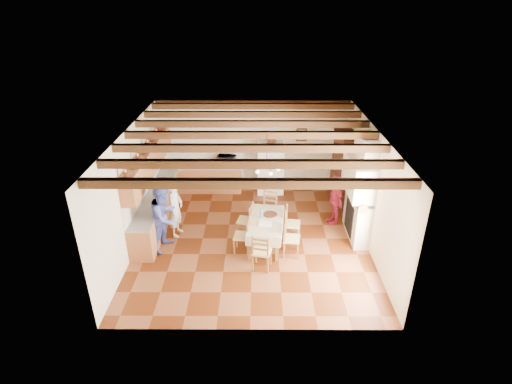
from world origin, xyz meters
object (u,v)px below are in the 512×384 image
chair_end_near (262,251)px  dining_table (266,223)px  hutch (344,170)px  chair_right_far (292,223)px  chair_left_far (245,220)px  microwave (227,161)px  chair_right_near (292,238)px  person_man (175,209)px  chair_end_far (268,208)px  person_woman_red (335,199)px  chair_left_near (242,235)px  person_woman_blue (164,217)px  refrigerator (270,168)px

chair_end_near → dining_table: bearing=-83.7°
hutch → chair_right_far: (-1.69, -2.06, -0.65)m
chair_end_near → chair_left_far: bearing=-60.7°
microwave → chair_right_near: bearing=-52.6°
dining_table → chair_end_near: bearing=-96.6°
chair_end_near → hutch: bearing=-114.1°
chair_end_near → person_man: (-2.29, 1.49, 0.32)m
chair_end_far → microwave: size_ratio=1.65×
chair_left_far → chair_right_far: (1.25, -0.18, 0.00)m
chair_right_near → person_woman_red: 2.08m
hutch → chair_left_near: bearing=-142.0°
person_woman_blue → microwave: size_ratio=3.07×
refrigerator → person_man: refrigerator is taller
chair_left_near → person_man: person_man is taller
chair_end_far → person_man: (-2.49, -0.61, 0.32)m
person_man → microwave: bearing=-14.6°
chair_end_far → person_woman_blue: person_woman_blue is taller
chair_right_near → chair_end_far: size_ratio=1.00×
hutch → microwave: (-3.61, 0.89, -0.07)m
chair_end_near → chair_end_far: same height
dining_table → person_man: (-2.41, 0.45, 0.16)m
hutch → person_man: hutch is taller
hutch → chair_right_near: bearing=-125.9°
chair_left_near → dining_table: bearing=127.8°
chair_left_near → microwave: size_ratio=1.65×
hutch → chair_left_near: hutch is taller
dining_table → person_woman_red: person_woman_red is taller
chair_left_far → chair_end_near: same height
refrigerator → chair_right_far: bearing=-82.3°
refrigerator → chair_end_far: bearing=-95.3°
dining_table → person_woman_blue: (-2.56, -0.16, 0.26)m
chair_left_near → chair_left_far: (0.06, 0.77, 0.00)m
refrigerator → chair_right_near: 3.65m
microwave → chair_left_far: bearing=-65.7°
refrigerator → person_woman_red: refrigerator is taller
chair_end_far → person_woman_red: person_woman_red is taller
chair_left_near → person_man: size_ratio=0.60×
person_man → person_woman_blue: person_woman_blue is taller
chair_end_far → microwave: (-1.31, 2.12, 0.58)m
chair_right_near → person_man: person_man is taller
chair_left_near → hutch: bearing=138.8°
dining_table → chair_left_near: 0.72m
chair_left_far → chair_end_near: bearing=29.1°
chair_right_near → chair_right_far: bearing=0.1°
hutch → dining_table: (-2.39, -2.29, -0.50)m
chair_end_far → person_woman_red: 1.89m
person_woman_blue → person_woman_red: (4.52, 1.26, -0.15)m
hutch → person_man: bearing=-162.5°
chair_right_near → person_woman_blue: (-3.19, 0.32, 0.41)m
chair_left_far → person_woman_blue: 2.13m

